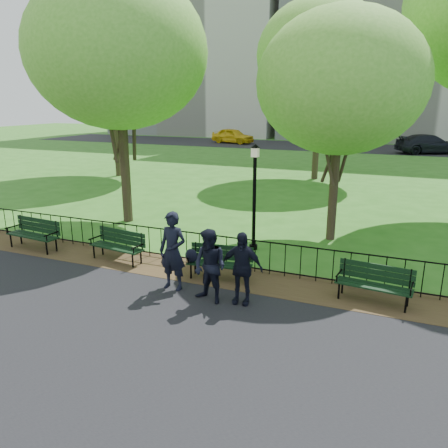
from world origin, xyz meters
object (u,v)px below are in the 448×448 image
at_px(park_bench_main, 211,258).
at_px(sedan_dark, 429,144).
at_px(lamppost, 254,194).
at_px(person_mid, 210,267).
at_px(taxi, 233,136).
at_px(person_left, 173,251).
at_px(tree_mid_w, 110,41).
at_px(park_bench_left_b, 35,231).
at_px(tree_near_e, 341,82).
at_px(tree_near_w, 118,52).
at_px(park_bench_right_a, 375,280).
at_px(tree_far_c, 321,55).
at_px(person_right, 241,268).
at_px(sedan_silver, 324,139).
at_px(park_bench_left_a, 119,242).

bearing_deg(park_bench_main, sedan_dark, 72.20).
height_order(lamppost, person_mid, lamppost).
bearing_deg(park_bench_main, taxi, 103.54).
bearing_deg(person_left, tree_mid_w, 132.55).
bearing_deg(sedan_dark, park_bench_left_b, 134.33).
xyz_separation_m(park_bench_main, taxi, (-12.52, 33.48, 0.23)).
relative_size(park_bench_left_b, tree_near_e, 0.26).
height_order(park_bench_main, person_mid, person_mid).
distance_m(tree_near_w, taxi, 31.01).
height_order(park_bench_right_a, tree_near_w, tree_near_w).
xyz_separation_m(tree_far_c, taxi, (-12.07, 17.94, -5.91)).
distance_m(lamppost, tree_near_e, 4.19).
xyz_separation_m(tree_near_w, taxi, (-7.42, 29.67, -5.15)).
relative_size(tree_mid_w, person_mid, 6.45).
bearing_deg(lamppost, person_right, -75.56).
bearing_deg(tree_near_e, tree_near_w, -175.02).
bearing_deg(park_bench_main, park_bench_right_a, -4.58).
bearing_deg(lamppost, sedan_silver, 96.30).
bearing_deg(person_right, taxi, 107.11).
distance_m(park_bench_main, taxi, 35.74).
height_order(person_right, sedan_dark, person_right).
distance_m(lamppost, tree_far_c, 13.94).
bearing_deg(tree_far_c, tree_mid_w, -162.75).
xyz_separation_m(person_right, sedan_silver, (-4.36, 34.75, -0.06)).
xyz_separation_m(person_mid, sedan_dark, (5.45, 32.59, -0.04)).
height_order(person_left, taxi, person_left).
relative_size(lamppost, sedan_silver, 0.68).
height_order(tree_far_c, person_mid, tree_far_c).
xyz_separation_m(person_mid, taxi, (-13.06, 34.73, -0.07)).
xyz_separation_m(park_bench_right_a, sedan_silver, (-7.09, 33.56, 0.24)).
xyz_separation_m(park_bench_right_a, lamppost, (-3.64, 2.37, 1.19)).
xyz_separation_m(tree_near_w, person_mid, (5.65, -5.05, -5.08)).
bearing_deg(person_mid, taxi, 126.33).
bearing_deg(person_left, taxi, 111.78).
relative_size(tree_near_e, tree_mid_w, 0.65).
distance_m(tree_near_e, tree_far_c, 11.56).
relative_size(tree_near_w, person_mid, 5.12).
xyz_separation_m(park_bench_left_a, tree_near_w, (-2.20, 3.63, 5.39)).
relative_size(person_right, taxi, 0.36).
bearing_deg(sedan_dark, park_bench_right_a, 151.22).
bearing_deg(park_bench_main, tree_near_w, 136.32).
relative_size(tree_near_e, taxi, 1.55).
relative_size(park_bench_main, lamppost, 0.54).
relative_size(park_bench_right_a, person_right, 1.02).
distance_m(lamppost, tree_mid_w, 16.22).
bearing_deg(park_bench_right_a, park_bench_main, -171.53).
height_order(tree_near_e, tree_far_c, tree_far_c).
relative_size(park_bench_left_a, sedan_silver, 0.37).
height_order(tree_near_e, person_right, tree_near_e).
xyz_separation_m(park_bench_left_a, taxi, (-9.62, 33.30, 0.24)).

